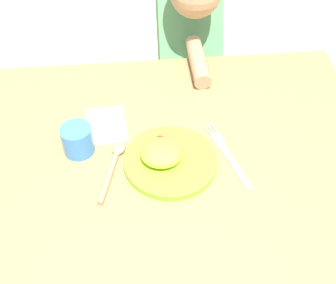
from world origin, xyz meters
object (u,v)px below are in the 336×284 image
at_px(drinking_cup, 78,140).
at_px(person, 187,77).
at_px(spoon, 113,164).
at_px(plate, 167,158).
at_px(fork, 228,155).

height_order(drinking_cup, person, person).
relative_size(spoon, person, 0.20).
relative_size(plate, spoon, 1.14).
xyz_separation_m(spoon, person, (0.27, 0.59, -0.20)).
height_order(plate, drinking_cup, drinking_cup).
xyz_separation_m(plate, fork, (0.16, 0.01, -0.02)).
distance_m(spoon, drinking_cup, 0.11).
relative_size(plate, person, 0.23).
height_order(plate, fork, plate).
xyz_separation_m(plate, drinking_cup, (-0.22, 0.07, 0.02)).
distance_m(plate, fork, 0.16).
xyz_separation_m(plate, spoon, (-0.14, 0.00, -0.01)).
distance_m(fork, person, 0.61).
bearing_deg(spoon, drinking_cup, 69.52).
bearing_deg(spoon, plate, -77.06).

